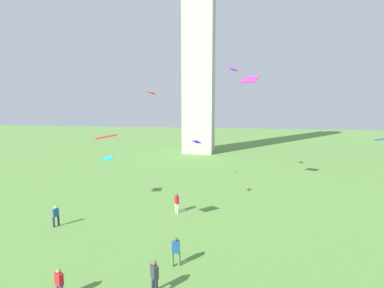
{
  "coord_description": "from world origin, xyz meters",
  "views": [
    {
      "loc": [
        2.37,
        -4.0,
        9.24
      ],
      "look_at": [
        -1.77,
        18.83,
        6.21
      ],
      "focal_mm": 26.94,
      "sensor_mm": 36.0,
      "label": 1
    }
  ],
  "objects": [
    {
      "name": "person_2",
      "position": [
        -1.36,
        11.31,
        1.0
      ],
      "size": [
        0.53,
        0.42,
        1.77
      ],
      "rotation": [
        0.0,
        0.0,
        3.54
      ],
      "color": "#51754C",
      "rests_on": "ground_plane"
    },
    {
      "name": "kite_flying_6",
      "position": [
        -10.5,
        21.47,
        4.27
      ],
      "size": [
        1.14,
        1.45,
        0.26
      ],
      "rotation": [
        0.0,
        0.0,
        1.76
      ],
      "color": "#16BAB3"
    },
    {
      "name": "kite_flying_2",
      "position": [
        0.99,
        30.97,
        13.56
      ],
      "size": [
        1.06,
        1.19,
        0.45
      ],
      "rotation": [
        0.0,
        0.0,
        2.05
      ],
      "color": "#7610B7"
    },
    {
      "name": "kite_flying_1",
      "position": [
        -1.78,
        21.33,
        6.09
      ],
      "size": [
        0.8,
        0.95,
        0.31
      ],
      "rotation": [
        0.0,
        0.0,
        1.13
      ],
      "color": "#3E12D6"
    },
    {
      "name": "person_0",
      "position": [
        -1.81,
        8.69,
        0.98
      ],
      "size": [
        0.5,
        0.51,
        1.74
      ],
      "rotation": [
        0.0,
        0.0,
        5.46
      ],
      "color": "#1E2333",
      "rests_on": "ground_plane"
    },
    {
      "name": "person_3",
      "position": [
        -11.82,
        15.12,
        0.93
      ],
      "size": [
        0.44,
        0.49,
        1.65
      ],
      "rotation": [
        0.0,
        0.0,
        4.14
      ],
      "color": "#1E2333",
      "rests_on": "ground_plane"
    },
    {
      "name": "kite_flying_0",
      "position": [
        2.81,
        27.12,
        12.01
      ],
      "size": [
        1.88,
        1.53,
        0.72
      ],
      "rotation": [
        0.0,
        0.0,
        5.88
      ],
      "color": "#DA2991"
    },
    {
      "name": "monument_obelisk",
      "position": [
        -6.63,
        53.34,
        27.17
      ],
      "size": [
        5.85,
        5.85,
        54.33
      ],
      "color": "#B7B2A8",
      "rests_on": "ground_plane"
    },
    {
      "name": "kite_flying_5",
      "position": [
        -6.43,
        13.12,
        7.31
      ],
      "size": [
        1.64,
        1.63,
        0.33
      ],
      "rotation": [
        0.0,
        0.0,
        3.9
      ],
      "color": "#D43F33"
    },
    {
      "name": "person_1",
      "position": [
        -6.18,
        7.45,
        0.9
      ],
      "size": [
        0.47,
        0.37,
        1.58
      ],
      "rotation": [
        0.0,
        0.0,
        5.9
      ],
      "color": "#235693",
      "rests_on": "ground_plane"
    },
    {
      "name": "kite_flying_3",
      "position": [
        -7.15,
        24.76,
        10.67
      ],
      "size": [
        0.91,
        0.84,
        0.54
      ],
      "rotation": [
        0.0,
        0.0,
        5.92
      ],
      "color": "red"
    },
    {
      "name": "person_4",
      "position": [
        -3.27,
        19.63,
        0.98
      ],
      "size": [
        0.48,
        0.51,
        1.72
      ],
      "rotation": [
        0.0,
        0.0,
        2.23
      ],
      "color": "silver",
      "rests_on": "ground_plane"
    }
  ]
}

